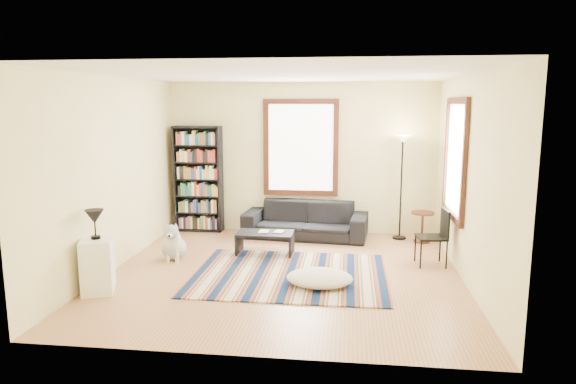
# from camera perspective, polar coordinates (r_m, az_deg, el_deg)

# --- Properties ---
(floor) EXTENTS (5.00, 5.00, 0.10)m
(floor) POSITION_cam_1_polar(r_m,az_deg,el_deg) (7.50, -0.46, -9.34)
(floor) COLOR tan
(floor) RESTS_ON ground
(ceiling) EXTENTS (5.00, 5.00, 0.10)m
(ceiling) POSITION_cam_1_polar(r_m,az_deg,el_deg) (7.10, -0.50, 13.36)
(ceiling) COLOR white
(ceiling) RESTS_ON floor
(wall_back) EXTENTS (5.00, 0.10, 2.80)m
(wall_back) POSITION_cam_1_polar(r_m,az_deg,el_deg) (9.67, 1.46, 3.80)
(wall_back) COLOR #FFEFAB
(wall_back) RESTS_ON floor
(wall_front) EXTENTS (5.00, 0.10, 2.80)m
(wall_front) POSITION_cam_1_polar(r_m,az_deg,el_deg) (4.68, -4.50, -2.67)
(wall_front) COLOR #FFEFAB
(wall_front) RESTS_ON floor
(wall_left) EXTENTS (0.10, 5.00, 2.80)m
(wall_left) POSITION_cam_1_polar(r_m,az_deg,el_deg) (7.90, -19.17, 1.91)
(wall_left) COLOR #FFEFAB
(wall_left) RESTS_ON floor
(wall_right) EXTENTS (0.10, 5.00, 2.80)m
(wall_right) POSITION_cam_1_polar(r_m,az_deg,el_deg) (7.29, 19.84, 1.25)
(wall_right) COLOR #FFEFAB
(wall_right) RESTS_ON floor
(window_back) EXTENTS (1.20, 0.06, 1.60)m
(window_back) POSITION_cam_1_polar(r_m,az_deg,el_deg) (9.57, 1.42, 4.94)
(window_back) COLOR white
(window_back) RESTS_ON wall_back
(window_right) EXTENTS (0.06, 1.20, 1.60)m
(window_right) POSITION_cam_1_polar(r_m,az_deg,el_deg) (8.02, 18.11, 3.52)
(window_right) COLOR white
(window_right) RESTS_ON wall_right
(rug) EXTENTS (2.74, 2.19, 0.02)m
(rug) POSITION_cam_1_polar(r_m,az_deg,el_deg) (7.40, 0.20, -9.12)
(rug) COLOR #0C1E3D
(rug) RESTS_ON floor
(sofa) EXTENTS (2.30, 1.08, 0.65)m
(sofa) POSITION_cam_1_polar(r_m,az_deg,el_deg) (9.35, 1.94, -3.10)
(sofa) COLOR black
(sofa) RESTS_ON floor
(bookshelf) EXTENTS (0.90, 0.30, 2.00)m
(bookshelf) POSITION_cam_1_polar(r_m,az_deg,el_deg) (9.87, -9.93, 1.44)
(bookshelf) COLOR black
(bookshelf) RESTS_ON floor
(coffee_table) EXTENTS (0.94, 0.57, 0.36)m
(coffee_table) POSITION_cam_1_polar(r_m,az_deg,el_deg) (8.35, -2.55, -5.69)
(coffee_table) COLOR black
(coffee_table) RESTS_ON floor
(book_a) EXTENTS (0.16, 0.22, 0.02)m
(book_a) POSITION_cam_1_polar(r_m,az_deg,el_deg) (8.32, -3.24, -4.41)
(book_a) COLOR beige
(book_a) RESTS_ON coffee_table
(book_b) EXTENTS (0.19, 0.23, 0.02)m
(book_b) POSITION_cam_1_polar(r_m,az_deg,el_deg) (8.33, -1.48, -4.39)
(book_b) COLOR beige
(book_b) RESTS_ON coffee_table
(floor_cushion) EXTENTS (1.00, 0.83, 0.22)m
(floor_cushion) POSITION_cam_1_polar(r_m,az_deg,el_deg) (6.95, 3.53, -9.52)
(floor_cushion) COLOR silver
(floor_cushion) RESTS_ON floor
(floor_lamp) EXTENTS (0.37, 0.37, 1.86)m
(floor_lamp) POSITION_cam_1_polar(r_m,az_deg,el_deg) (9.34, 12.46, 0.45)
(floor_lamp) COLOR black
(floor_lamp) RESTS_ON floor
(side_table) EXTENTS (0.41, 0.41, 0.54)m
(side_table) POSITION_cam_1_polar(r_m,az_deg,el_deg) (9.33, 14.69, -3.79)
(side_table) COLOR #432210
(side_table) RESTS_ON floor
(folding_chair) EXTENTS (0.46, 0.44, 0.86)m
(folding_chair) POSITION_cam_1_polar(r_m,az_deg,el_deg) (8.01, 15.63, -4.87)
(folding_chair) COLOR black
(folding_chair) RESTS_ON floor
(white_cabinet) EXTENTS (0.53, 0.60, 0.70)m
(white_cabinet) POSITION_cam_1_polar(r_m,az_deg,el_deg) (7.13, -20.40, -7.62)
(white_cabinet) COLOR white
(white_cabinet) RESTS_ON floor
(table_lamp) EXTENTS (0.28, 0.28, 0.38)m
(table_lamp) POSITION_cam_1_polar(r_m,az_deg,el_deg) (6.99, -20.66, -3.39)
(table_lamp) COLOR black
(table_lamp) RESTS_ON white_cabinet
(dog) EXTENTS (0.51, 0.65, 0.59)m
(dog) POSITION_cam_1_polar(r_m,az_deg,el_deg) (8.24, -12.56, -5.31)
(dog) COLOR silver
(dog) RESTS_ON floor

